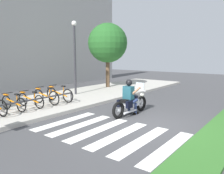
{
  "coord_description": "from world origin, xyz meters",
  "views": [
    {
      "loc": [
        -6.65,
        -3.81,
        2.4
      ],
      "look_at": [
        1.18,
        2.16,
        1.0
      ],
      "focal_mm": 36.13,
      "sensor_mm": 36.0,
      "label": 1
    }
  ],
  "objects_px": {
    "tree_near_rack": "(108,43)",
    "bike_rack": "(38,99)",
    "bicycle_2": "(31,100)",
    "rider": "(130,94)",
    "bicycle_1": "(13,103)",
    "bicycle_4": "(59,94)",
    "motorcycle": "(131,103)",
    "bicycle_3": "(46,97)",
    "street_lamp": "(75,51)"
  },
  "relations": [
    {
      "from": "tree_near_rack",
      "to": "bike_rack",
      "type": "bearing_deg",
      "value": -165.06
    },
    {
      "from": "bicycle_2",
      "to": "tree_near_rack",
      "type": "height_order",
      "value": "tree_near_rack"
    },
    {
      "from": "rider",
      "to": "bicycle_1",
      "type": "bearing_deg",
      "value": 126.82
    },
    {
      "from": "bicycle_2",
      "to": "bicycle_4",
      "type": "relative_size",
      "value": 0.94
    },
    {
      "from": "motorcycle",
      "to": "bicycle_2",
      "type": "height_order",
      "value": "motorcycle"
    },
    {
      "from": "bicycle_2",
      "to": "bicycle_4",
      "type": "height_order",
      "value": "bicycle_4"
    },
    {
      "from": "rider",
      "to": "bicycle_2",
      "type": "bearing_deg",
      "value": 118.36
    },
    {
      "from": "motorcycle",
      "to": "bicycle_1",
      "type": "distance_m",
      "value": 4.75
    },
    {
      "from": "bicycle_3",
      "to": "street_lamp",
      "type": "relative_size",
      "value": 0.39
    },
    {
      "from": "bicycle_3",
      "to": "tree_near_rack",
      "type": "relative_size",
      "value": 0.36
    },
    {
      "from": "bicycle_1",
      "to": "street_lamp",
      "type": "distance_m",
      "value": 4.89
    },
    {
      "from": "bike_rack",
      "to": "rider",
      "type": "bearing_deg",
      "value": -57.66
    },
    {
      "from": "motorcycle",
      "to": "rider",
      "type": "relative_size",
      "value": 1.54
    },
    {
      "from": "rider",
      "to": "bicycle_1",
      "type": "height_order",
      "value": "rider"
    },
    {
      "from": "bicycle_4",
      "to": "street_lamp",
      "type": "xyz_separation_m",
      "value": [
        1.95,
        0.92,
        2.09
      ]
    },
    {
      "from": "motorcycle",
      "to": "street_lamp",
      "type": "bearing_deg",
      "value": 73.24
    },
    {
      "from": "bike_rack",
      "to": "street_lamp",
      "type": "bearing_deg",
      "value": 22.76
    },
    {
      "from": "bicycle_3",
      "to": "bike_rack",
      "type": "distance_m",
      "value": 0.96
    },
    {
      "from": "motorcycle",
      "to": "bicycle_4",
      "type": "relative_size",
      "value": 1.28
    },
    {
      "from": "bicycle_1",
      "to": "rider",
      "type": "bearing_deg",
      "value": -53.18
    },
    {
      "from": "tree_near_rack",
      "to": "bicycle_3",
      "type": "bearing_deg",
      "value": -168.05
    },
    {
      "from": "rider",
      "to": "bicycle_4",
      "type": "distance_m",
      "value": 3.8
    },
    {
      "from": "rider",
      "to": "street_lamp",
      "type": "bearing_deg",
      "value": 72.36
    },
    {
      "from": "bicycle_2",
      "to": "street_lamp",
      "type": "relative_size",
      "value": 0.38
    },
    {
      "from": "motorcycle",
      "to": "street_lamp",
      "type": "distance_m",
      "value": 5.34
    },
    {
      "from": "bicycle_3",
      "to": "bicycle_1",
      "type": "bearing_deg",
      "value": 179.96
    },
    {
      "from": "motorcycle",
      "to": "bike_rack",
      "type": "height_order",
      "value": "motorcycle"
    },
    {
      "from": "motorcycle",
      "to": "bicycle_2",
      "type": "bearing_deg",
      "value": 119.2
    },
    {
      "from": "bicycle_1",
      "to": "street_lamp",
      "type": "relative_size",
      "value": 0.36
    },
    {
      "from": "bicycle_4",
      "to": "tree_near_rack",
      "type": "bearing_deg",
      "value": 13.61
    },
    {
      "from": "motorcycle",
      "to": "bike_rack",
      "type": "bearing_deg",
      "value": 123.23
    },
    {
      "from": "motorcycle",
      "to": "bike_rack",
      "type": "distance_m",
      "value": 3.84
    },
    {
      "from": "bicycle_1",
      "to": "bike_rack",
      "type": "bearing_deg",
      "value": -35.21
    },
    {
      "from": "bicycle_2",
      "to": "street_lamp",
      "type": "distance_m",
      "value": 4.21
    },
    {
      "from": "rider",
      "to": "motorcycle",
      "type": "bearing_deg",
      "value": -6.09
    },
    {
      "from": "bicycle_4",
      "to": "street_lamp",
      "type": "relative_size",
      "value": 0.41
    },
    {
      "from": "bicycle_2",
      "to": "bicycle_4",
      "type": "xyz_separation_m",
      "value": [
        1.57,
        -0.0,
        0.03
      ]
    },
    {
      "from": "bicycle_3",
      "to": "street_lamp",
      "type": "distance_m",
      "value": 3.56
    },
    {
      "from": "rider",
      "to": "bicycle_3",
      "type": "height_order",
      "value": "rider"
    },
    {
      "from": "bicycle_4",
      "to": "bike_rack",
      "type": "distance_m",
      "value": 1.67
    },
    {
      "from": "bike_rack",
      "to": "street_lamp",
      "type": "height_order",
      "value": "street_lamp"
    },
    {
      "from": "bicycle_1",
      "to": "bicycle_2",
      "type": "distance_m",
      "value": 0.79
    },
    {
      "from": "motorcycle",
      "to": "bicycle_3",
      "type": "bearing_deg",
      "value": 109.32
    },
    {
      "from": "bicycle_1",
      "to": "bicycle_4",
      "type": "distance_m",
      "value": 2.36
    },
    {
      "from": "rider",
      "to": "street_lamp",
      "type": "xyz_separation_m",
      "value": [
        1.49,
        4.68,
        1.77
      ]
    },
    {
      "from": "rider",
      "to": "bike_rack",
      "type": "height_order",
      "value": "rider"
    },
    {
      "from": "motorcycle",
      "to": "street_lamp",
      "type": "relative_size",
      "value": 0.52
    },
    {
      "from": "bicycle_2",
      "to": "bicycle_3",
      "type": "bearing_deg",
      "value": -0.13
    },
    {
      "from": "bicycle_1",
      "to": "bicycle_2",
      "type": "xyz_separation_m",
      "value": [
        0.79,
        0.0,
        -0.0
      ]
    },
    {
      "from": "bicycle_1",
      "to": "bicycle_4",
      "type": "relative_size",
      "value": 0.89
    }
  ]
}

